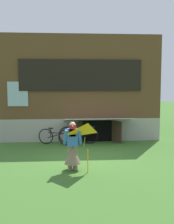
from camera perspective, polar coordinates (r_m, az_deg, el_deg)
ground_plane at (r=10.45m, az=-0.34°, el=-9.24°), size 60.00×60.00×0.00m
log_house at (r=15.61m, az=-1.79°, el=4.91°), size 7.47×6.21×4.91m
person at (r=8.98m, az=-2.88°, el=-7.58°), size 0.60×0.52×1.52m
kite at (r=8.38m, az=0.19°, el=-4.71°), size 0.94×0.97×1.44m
bicycle_blue at (r=12.89m, az=-1.75°, el=-4.53°), size 1.76×0.31×0.81m
bicycle_black at (r=12.68m, az=-6.24°, el=-4.88°), size 1.55×0.60×0.74m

